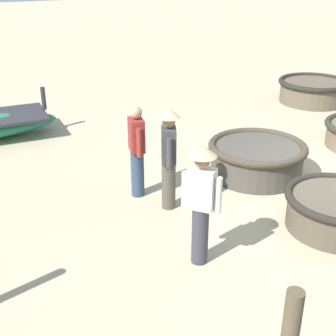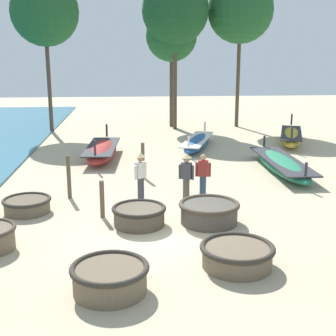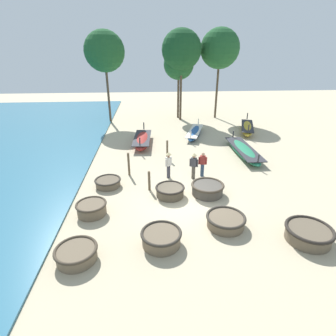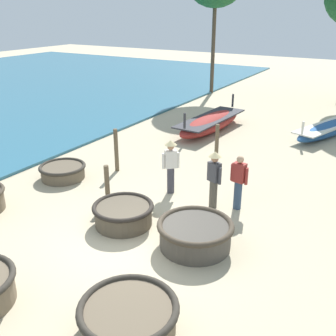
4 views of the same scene
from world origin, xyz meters
name	(u,v)px [view 1 (image 1 of 4)]	position (x,y,z in m)	size (l,w,h in m)	color
ground_plane	(331,201)	(0.00, 0.00, 0.00)	(80.00, 80.00, 0.00)	#BCAD8C
coracle_tilted	(257,158)	(1.39, 0.57, 0.34)	(1.80, 1.80, 0.63)	#4C473F
coracle_center	(313,90)	(4.71, -3.56, 0.35)	(1.92, 1.92, 0.63)	brown
fisherman_by_coracle	(169,153)	(0.94, 2.56, 0.96)	(0.50, 0.36, 1.67)	#4C473D
fisherman_standing_left	(201,198)	(-0.57, 2.80, 0.96)	(0.41, 0.39, 1.67)	#383842
fisherman_hauling	(137,150)	(1.55, 2.85, 0.84)	(0.52, 0.27, 1.57)	#2D425B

